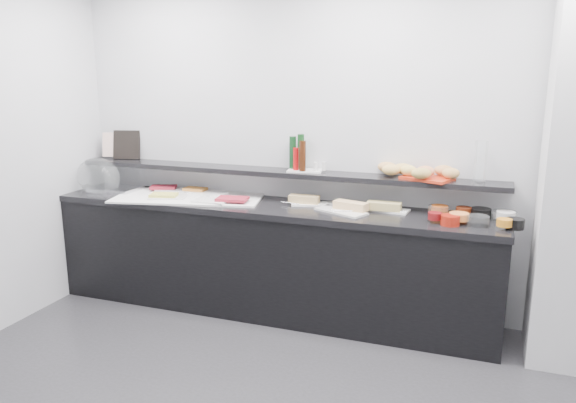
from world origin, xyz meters
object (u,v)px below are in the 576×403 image
(sandwich_plate_mid, at_px, (341,211))
(condiment_tray, at_px, (305,171))
(framed_print, at_px, (127,145))
(bread_tray, at_px, (427,178))
(cloche_base, at_px, (116,189))
(carafe, at_px, (480,162))

(sandwich_plate_mid, distance_m, condiment_tray, 0.50)
(sandwich_plate_mid, xyz_separation_m, framed_print, (-2.09, 0.30, 0.37))
(sandwich_plate_mid, distance_m, framed_print, 2.15)
(sandwich_plate_mid, bearing_deg, bread_tray, 45.15)
(bread_tray, bearing_deg, cloche_base, -156.36)
(sandwich_plate_mid, bearing_deg, framed_print, -163.43)
(cloche_base, relative_size, framed_print, 1.61)
(sandwich_plate_mid, height_order, carafe, carafe)
(cloche_base, bearing_deg, carafe, 5.17)
(cloche_base, distance_m, condiment_tray, 1.72)
(framed_print, relative_size, bread_tray, 0.75)
(condiment_tray, distance_m, carafe, 1.33)
(cloche_base, height_order, sandwich_plate_mid, cloche_base)
(framed_print, distance_m, carafe, 3.05)
(sandwich_plate_mid, height_order, condiment_tray, condiment_tray)
(cloche_base, relative_size, condiment_tray, 1.53)
(condiment_tray, distance_m, bread_tray, 0.96)
(cloche_base, bearing_deg, framed_print, 99.93)
(sandwich_plate_mid, xyz_separation_m, bread_tray, (0.60, 0.22, 0.25))
(bread_tray, bearing_deg, condiment_tray, -161.36)
(condiment_tray, bearing_deg, bread_tray, -9.10)
(cloche_base, bearing_deg, condiment_tray, 8.28)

